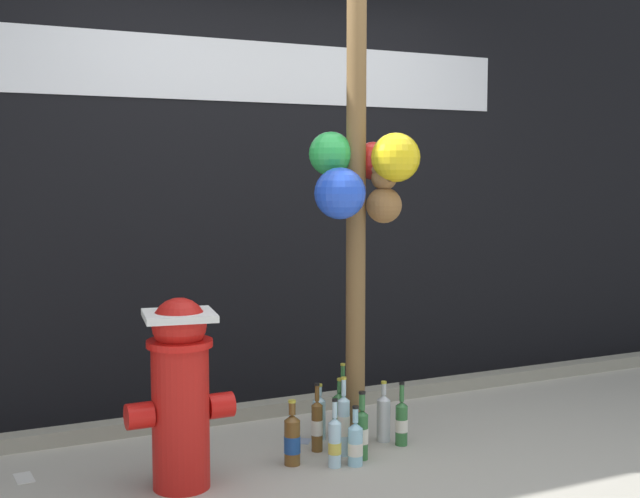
# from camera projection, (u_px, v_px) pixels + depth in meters

# --- Properties ---
(ground_plane) EXTENTS (14.00, 14.00, 0.00)m
(ground_plane) POSITION_uv_depth(u_px,v_px,m) (404.00, 483.00, 3.77)
(ground_plane) COLOR #ADA899
(building_wall) EXTENTS (10.00, 0.21, 3.91)m
(building_wall) POSITION_uv_depth(u_px,v_px,m) (264.00, 82.00, 5.07)
(building_wall) COLOR black
(building_wall) RESTS_ON ground_plane
(curb_strip) EXTENTS (8.00, 0.12, 0.08)m
(curb_strip) POSITION_uv_depth(u_px,v_px,m) (291.00, 406.00, 4.89)
(curb_strip) COLOR gray
(curb_strip) RESTS_ON ground_plane
(memorial_post) EXTENTS (0.61, 0.42, 2.98)m
(memorial_post) POSITION_uv_depth(u_px,v_px,m) (361.00, 130.00, 4.08)
(memorial_post) COLOR brown
(memorial_post) RESTS_ON ground_plane
(fire_hydrant) EXTENTS (0.48, 0.35, 0.86)m
(fire_hydrant) POSITION_uv_depth(u_px,v_px,m) (180.00, 389.00, 3.69)
(fire_hydrant) COLOR red
(fire_hydrant) RESTS_ON ground_plane
(bottle_0) EXTENTS (0.06, 0.06, 0.39)m
(bottle_0) POSITION_uv_depth(u_px,v_px,m) (343.00, 408.00, 4.46)
(bottle_0) COLOR #337038
(bottle_0) RESTS_ON ground_plane
(bottle_1) EXTENTS (0.07, 0.07, 0.32)m
(bottle_1) POSITION_uv_depth(u_px,v_px,m) (384.00, 417.00, 4.36)
(bottle_1) COLOR silver
(bottle_1) RESTS_ON ground_plane
(bottle_2) EXTENTS (0.07, 0.07, 0.30)m
(bottle_2) POSITION_uv_depth(u_px,v_px,m) (319.00, 416.00, 4.39)
(bottle_2) COLOR #B2DBEA
(bottle_2) RESTS_ON ground_plane
(bottle_3) EXTENTS (0.07, 0.07, 0.29)m
(bottle_3) POSITION_uv_depth(u_px,v_px,m) (355.00, 444.00, 4.00)
(bottle_3) COLOR #93CCE0
(bottle_3) RESTS_ON ground_plane
(bottle_4) EXTENTS (0.06, 0.06, 0.35)m
(bottle_4) POSITION_uv_depth(u_px,v_px,m) (317.00, 425.00, 4.20)
(bottle_4) COLOR brown
(bottle_4) RESTS_ON ground_plane
(bottle_5) EXTENTS (0.06, 0.06, 0.33)m
(bottle_5) POSITION_uv_depth(u_px,v_px,m) (402.00, 422.00, 4.29)
(bottle_5) COLOR #337038
(bottle_5) RESTS_ON ground_plane
(bottle_6) EXTENTS (0.06, 0.06, 0.40)m
(bottle_6) POSITION_uv_depth(u_px,v_px,m) (344.00, 424.00, 4.14)
(bottle_6) COLOR #B2DBEA
(bottle_6) RESTS_ON ground_plane
(bottle_7) EXTENTS (0.08, 0.08, 0.35)m
(bottle_7) POSITION_uv_depth(u_px,v_px,m) (340.00, 417.00, 4.31)
(bottle_7) COLOR #337038
(bottle_7) RESTS_ON ground_plane
(bottle_8) EXTENTS (0.06, 0.06, 0.34)m
(bottle_8) POSITION_uv_depth(u_px,v_px,m) (362.00, 433.00, 4.08)
(bottle_8) COLOR #337038
(bottle_8) RESTS_ON ground_plane
(bottle_9) EXTENTS (0.08, 0.08, 0.32)m
(bottle_9) POSITION_uv_depth(u_px,v_px,m) (292.00, 439.00, 4.01)
(bottle_9) COLOR brown
(bottle_9) RESTS_ON ground_plane
(bottle_10) EXTENTS (0.06, 0.06, 0.33)m
(bottle_10) POSITION_uv_depth(u_px,v_px,m) (335.00, 442.00, 3.97)
(bottle_10) COLOR #B2DBEA
(bottle_10) RESTS_ON ground_plane
(litter_0) EXTENTS (0.11, 0.11, 0.01)m
(litter_0) POSITION_uv_depth(u_px,v_px,m) (304.00, 441.00, 4.36)
(litter_0) COLOR #8C99B2
(litter_0) RESTS_ON ground_plane
(litter_1) EXTENTS (0.09, 0.16, 0.01)m
(litter_1) POSITION_uv_depth(u_px,v_px,m) (24.00, 478.00, 3.84)
(litter_1) COLOR silver
(litter_1) RESTS_ON ground_plane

